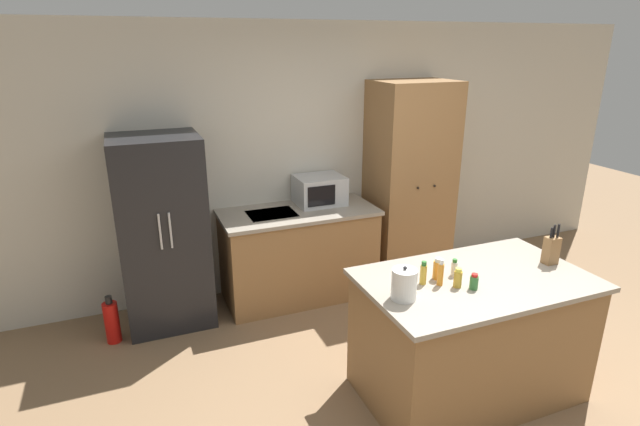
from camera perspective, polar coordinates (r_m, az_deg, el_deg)
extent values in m
plane|color=#846647|center=(3.86, 16.26, -20.51)|extent=(14.00, 14.00, 0.00)
cube|color=beige|center=(5.13, 1.62, 6.53)|extent=(7.20, 0.06, 2.60)
cube|color=black|center=(4.52, -17.50, -2.16)|extent=(0.73, 0.64, 1.69)
cylinder|color=silver|center=(4.16, -17.81, -2.06)|extent=(0.02, 0.02, 0.30)
cylinder|color=silver|center=(4.17, -16.72, -1.93)|extent=(0.02, 0.02, 0.30)
cube|color=olive|center=(4.90, -2.45, -4.84)|extent=(1.44, 0.66, 0.86)
cube|color=gray|center=(4.73, -2.53, 0.12)|extent=(1.48, 0.70, 0.03)
cube|color=#9EA0A3|center=(4.65, -5.54, -0.13)|extent=(0.44, 0.34, 0.01)
cube|color=olive|center=(5.23, 10.16, 3.40)|extent=(0.79, 0.60, 2.05)
sphere|color=black|center=(4.92, 11.15, 2.83)|extent=(0.02, 0.02, 0.02)
sphere|color=black|center=(5.02, 12.98, 3.03)|extent=(0.02, 0.02, 0.02)
cube|color=olive|center=(3.76, 16.74, -13.52)|extent=(1.49, 0.87, 0.87)
cube|color=gray|center=(3.55, 17.43, -7.31)|extent=(1.55, 0.93, 0.03)
cube|color=#B2B5B7|center=(4.88, -0.07, 2.65)|extent=(0.46, 0.38, 0.28)
cube|color=black|center=(4.69, 0.18, 1.96)|extent=(0.28, 0.01, 0.19)
cube|color=olive|center=(3.91, 24.90, -3.90)|extent=(0.10, 0.08, 0.20)
cylinder|color=black|center=(3.84, 24.93, -2.07)|extent=(0.02, 0.02, 0.08)
cylinder|color=black|center=(3.86, 25.19, -1.90)|extent=(0.02, 0.02, 0.09)
cylinder|color=black|center=(3.87, 25.58, -1.85)|extent=(0.02, 0.02, 0.10)
cylinder|color=gold|center=(3.35, 15.47, -7.31)|extent=(0.05, 0.05, 0.11)
cylinder|color=#E5DB4C|center=(3.33, 15.56, -6.29)|extent=(0.04, 0.04, 0.02)
cylinder|color=orange|center=(3.43, 13.28, -6.38)|extent=(0.06, 0.06, 0.12)
cylinder|color=silver|center=(3.40, 13.38, -5.25)|extent=(0.05, 0.05, 0.03)
cylinder|color=orange|center=(3.34, 13.60, -6.85)|extent=(0.04, 0.04, 0.15)
cylinder|color=silver|center=(3.31, 13.72, -5.45)|extent=(0.03, 0.03, 0.03)
cylinder|color=#337033|center=(3.36, 17.18, -7.62)|extent=(0.05, 0.05, 0.09)
cylinder|color=red|center=(3.34, 17.27, -6.80)|extent=(0.04, 0.04, 0.02)
cylinder|color=beige|center=(3.51, 15.08, -6.17)|extent=(0.04, 0.04, 0.10)
cylinder|color=#286628|center=(3.48, 15.17, -5.28)|extent=(0.03, 0.03, 0.02)
cylinder|color=gold|center=(3.34, 11.72, -6.92)|extent=(0.04, 0.04, 0.13)
cylinder|color=#286628|center=(3.30, 11.81, -5.67)|extent=(0.03, 0.03, 0.03)
cylinder|color=white|center=(3.12, 9.59, -8.03)|extent=(0.16, 0.16, 0.19)
sphere|color=#262628|center=(3.07, 9.70, -6.21)|extent=(0.02, 0.02, 0.02)
cylinder|color=red|center=(4.62, -22.67, -11.46)|extent=(0.12, 0.12, 0.36)
cylinder|color=black|center=(4.52, -23.02, -9.13)|extent=(0.05, 0.05, 0.06)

